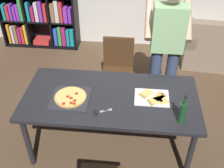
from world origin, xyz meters
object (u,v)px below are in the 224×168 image
at_px(wine_bottle, 183,112).
at_px(kitchen_scissors, 99,112).
at_px(dining_table, 111,101).
at_px(person_serving_pizza, 167,45).
at_px(bookshelf, 37,0).
at_px(chair_far_side, 118,66).
at_px(pepperoni_pizza_on_tray, 70,97).

relative_size(wine_bottle, kitchen_scissors, 1.61).
bearing_deg(dining_table, kitchen_scissors, -108.25).
xyz_separation_m(person_serving_pizza, kitchen_scissors, (-0.69, -0.98, -0.24)).
bearing_deg(bookshelf, chair_far_side, -42.68).
bearing_deg(bookshelf, pepperoni_pizza_on_tray, -65.07).
height_order(bookshelf, wine_bottle, bookshelf).
bearing_deg(bookshelf, wine_bottle, -49.88).
relative_size(chair_far_side, bookshelf, 0.46).
height_order(chair_far_side, bookshelf, bookshelf).
distance_m(bookshelf, wine_bottle, 3.51).
distance_m(chair_far_side, kitchen_scissors, 1.23).
xyz_separation_m(chair_far_side, bookshelf, (-1.56, 1.44, 0.35)).
distance_m(dining_table, bookshelf, 2.85).
height_order(dining_table, person_serving_pizza, person_serving_pizza).
xyz_separation_m(dining_table, bookshelf, (-1.56, 2.38, 0.18)).
distance_m(pepperoni_pizza_on_tray, kitchen_scissors, 0.38).
relative_size(chair_far_side, kitchen_scissors, 4.57).
xyz_separation_m(chair_far_side, wine_bottle, (0.70, -1.25, 0.36)).
relative_size(dining_table, kitchen_scissors, 9.45).
bearing_deg(pepperoni_pizza_on_tray, bookshelf, 114.93).
bearing_deg(wine_bottle, person_serving_pizza, 95.71).
distance_m(pepperoni_pizza_on_tray, wine_bottle, 1.15).
distance_m(wine_bottle, kitchen_scissors, 0.80).
height_order(pepperoni_pizza_on_tray, kitchen_scissors, pepperoni_pizza_on_tray).
bearing_deg(kitchen_scissors, dining_table, 71.75).
xyz_separation_m(person_serving_pizza, pepperoni_pizza_on_tray, (-1.02, -0.80, -0.23)).
bearing_deg(person_serving_pizza, dining_table, -129.76).
height_order(wine_bottle, kitchen_scissors, wine_bottle).
height_order(person_serving_pizza, kitchen_scissors, person_serving_pizza).
distance_m(person_serving_pizza, kitchen_scissors, 1.22).
height_order(bookshelf, pepperoni_pizza_on_tray, bookshelf).
relative_size(dining_table, chair_far_side, 2.07).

